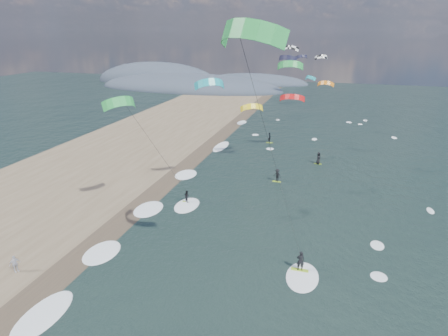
# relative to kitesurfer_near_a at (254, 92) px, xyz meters

# --- Properties ---
(ground) EXTENTS (260.00, 260.00, 0.00)m
(ground) POSITION_rel_kitesurfer_near_a_xyz_m (-3.44, -3.48, -15.33)
(ground) COLOR black
(ground) RESTS_ON ground
(sand_strip) EXTENTS (26.00, 240.00, 0.00)m
(sand_strip) POSITION_rel_kitesurfer_near_a_xyz_m (-27.44, 6.52, -15.32)
(sand_strip) COLOR brown
(sand_strip) RESTS_ON ground
(wet_sand_strip) EXTENTS (3.00, 240.00, 0.00)m
(wet_sand_strip) POSITION_rel_kitesurfer_near_a_xyz_m (-15.44, 6.52, -15.32)
(wet_sand_strip) COLOR #382D23
(wet_sand_strip) RESTS_ON ground
(coastal_hills) EXTENTS (80.00, 41.00, 15.00)m
(coastal_hills) POSITION_rel_kitesurfer_near_a_xyz_m (-48.28, 104.38, -15.33)
(coastal_hills) COLOR #3D4756
(coastal_hills) RESTS_ON ground
(kitesurfer_near_a) EXTENTS (7.96, 9.15, 19.74)m
(kitesurfer_near_a) POSITION_rel_kitesurfer_near_a_xyz_m (0.00, 0.00, 0.00)
(kitesurfer_near_a) COLOR #95C222
(kitesurfer_near_a) RESTS_ON ground
(kitesurfer_near_b) EXTENTS (6.60, 8.98, 13.62)m
(kitesurfer_near_b) POSITION_rel_kitesurfer_near_a_xyz_m (-12.91, 10.35, -7.06)
(kitesurfer_near_b) COLOR #95C222
(kitesurfer_near_b) RESTS_ON ground
(far_kitesurfers) EXTENTS (10.01, 18.41, 1.84)m
(far_kitesurfers) POSITION_rel_kitesurfer_near_a_xyz_m (-0.97, 29.98, -14.42)
(far_kitesurfers) COLOR #95C222
(far_kitesurfers) RESTS_ON ground
(bg_kite_field) EXTENTS (13.77, 75.88, 9.35)m
(bg_kite_field) POSITION_rel_kitesurfer_near_a_xyz_m (-3.55, 51.57, -3.84)
(bg_kite_field) COLOR teal
(bg_kite_field) RESTS_ON ground
(shoreline_surf) EXTENTS (2.40, 79.40, 0.11)m
(shoreline_surf) POSITION_rel_kitesurfer_near_a_xyz_m (-14.24, 11.27, -15.33)
(shoreline_surf) COLOR white
(shoreline_surf) RESTS_ON ground
(beach_walker) EXTENTS (0.69, 0.96, 1.52)m
(beach_walker) POSITION_rel_kitesurfer_near_a_xyz_m (-19.20, -1.98, -14.57)
(beach_walker) COLOR #BAB8C3
(beach_walker) RESTS_ON ground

